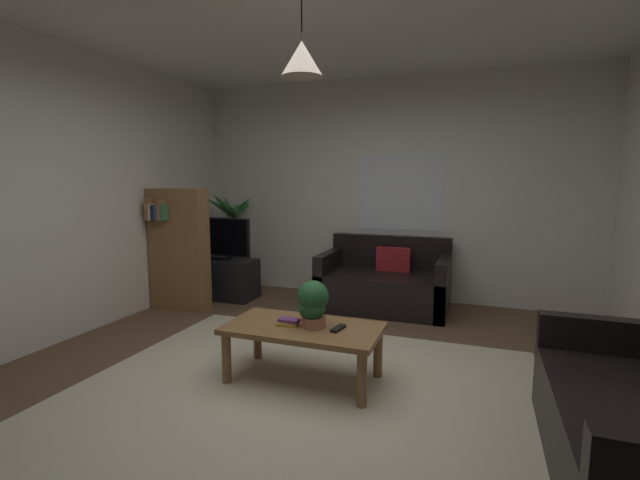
{
  "coord_description": "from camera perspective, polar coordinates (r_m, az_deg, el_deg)",
  "views": [
    {
      "loc": [
        1.13,
        -2.81,
        1.51
      ],
      "look_at": [
        0.0,
        0.3,
        1.05
      ],
      "focal_mm": 24.8,
      "sensor_mm": 36.0,
      "label": 1
    }
  ],
  "objects": [
    {
      "name": "floor",
      "position": [
        3.39,
        -1.83,
        -18.75
      ],
      "size": [
        4.98,
        5.4,
        0.02
      ],
      "primitive_type": "cube",
      "color": "brown",
      "rests_on": "ground"
    },
    {
      "name": "rug",
      "position": [
        3.22,
        -3.25,
        -20.01
      ],
      "size": [
        3.24,
        2.97,
        0.01
      ],
      "primitive_type": "cube",
      "color": "beige",
      "rests_on": "ground"
    },
    {
      "name": "wall_back",
      "position": [
        5.65,
        8.5,
        6.42
      ],
      "size": [
        5.1,
        0.06,
        2.75
      ],
      "primitive_type": "cube",
      "color": "silver",
      "rests_on": "ground"
    },
    {
      "name": "wall_left",
      "position": [
        4.61,
        -32.58,
        4.97
      ],
      "size": [
        0.06,
        5.4,
        2.75
      ],
      "primitive_type": "cube",
      "color": "silver",
      "rests_on": "ground"
    },
    {
      "name": "window_pane",
      "position": [
        5.59,
        10.38,
        5.98
      ],
      "size": [
        1.04,
        0.01,
        0.93
      ],
      "primitive_type": "cube",
      "color": "white"
    },
    {
      "name": "couch_under_window",
      "position": [
        5.26,
        8.33,
        -5.77
      ],
      "size": [
        1.46,
        0.87,
        0.82
      ],
      "color": "black",
      "rests_on": "ground"
    },
    {
      "name": "coffee_table",
      "position": [
        3.37,
        -2.18,
        -12.05
      ],
      "size": [
        1.15,
        0.6,
        0.42
      ],
      "color": "olive",
      "rests_on": "ground"
    },
    {
      "name": "book_on_table_0",
      "position": [
        3.37,
        -4.18,
        -10.7
      ],
      "size": [
        0.17,
        0.13,
        0.02
      ],
      "primitive_type": "cube",
      "rotation": [
        0.0,
        0.0,
        0.16
      ],
      "color": "gold",
      "rests_on": "coffee_table"
    },
    {
      "name": "book_on_table_1",
      "position": [
        3.36,
        -4.01,
        -10.31
      ],
      "size": [
        0.15,
        0.09,
        0.03
      ],
      "primitive_type": "cube",
      "rotation": [
        0.0,
        0.0,
        -0.03
      ],
      "color": "#72387F",
      "rests_on": "coffee_table"
    },
    {
      "name": "remote_on_table_0",
      "position": [
        3.26,
        2.37,
        -11.33
      ],
      "size": [
        0.08,
        0.17,
        0.02
      ],
      "primitive_type": "cube",
      "rotation": [
        0.0,
        0.0,
        2.96
      ],
      "color": "black",
      "rests_on": "coffee_table"
    },
    {
      "name": "potted_plant_on_table",
      "position": [
        3.28,
        -0.96,
        -8.13
      ],
      "size": [
        0.23,
        0.23,
        0.35
      ],
      "color": "#B77051",
      "rests_on": "coffee_table"
    },
    {
      "name": "tv_stand",
      "position": [
        5.8,
        -12.6,
        -4.84
      ],
      "size": [
        0.9,
        0.44,
        0.5
      ],
      "primitive_type": "cube",
      "color": "black",
      "rests_on": "ground"
    },
    {
      "name": "tv",
      "position": [
        5.69,
        -12.88,
        0.23
      ],
      "size": [
        0.85,
        0.16,
        0.53
      ],
      "color": "black",
      "rests_on": "tv_stand"
    },
    {
      "name": "potted_palm_corner",
      "position": [
        6.24,
        -11.12,
        -0.2
      ],
      "size": [
        0.72,
        0.91,
        1.38
      ],
      "color": "#B77051",
      "rests_on": "ground"
    },
    {
      "name": "bookshelf_corner",
      "position": [
        5.35,
        -17.8,
        -1.03
      ],
      "size": [
        0.7,
        0.31,
        1.4
      ],
      "color": "olive",
      "rests_on": "ground"
    },
    {
      "name": "pendant_lamp",
      "position": [
        3.28,
        -2.37,
        22.35
      ],
      "size": [
        0.29,
        0.29,
        0.54
      ],
      "color": "black"
    }
  ]
}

